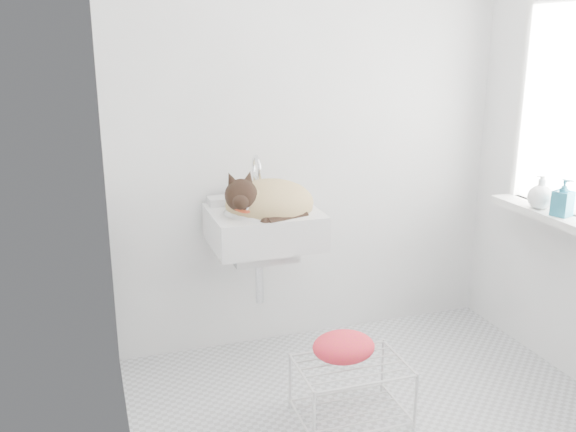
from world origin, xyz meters
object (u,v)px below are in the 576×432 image
object	(u,v)px
sink	(264,210)
wire_rack	(351,390)
bottle_b	(561,216)
bottle_c	(539,208)
cat	(267,203)

from	to	relation	value
sink	wire_rack	size ratio (longest dim) A/B	1.14
bottle_b	bottle_c	size ratio (longest dim) A/B	1.11
sink	wire_rack	bearing A→B (deg)	-70.89
wire_rack	bottle_b	size ratio (longest dim) A/B	2.57
sink	bottle_c	bearing A→B (deg)	-16.66
bottle_c	bottle_b	bearing A→B (deg)	-90.00
cat	bottle_c	distance (m)	1.39
cat	wire_rack	bearing A→B (deg)	-73.64
sink	bottle_b	size ratio (longest dim) A/B	2.94
wire_rack	bottle_b	bearing A→B (deg)	3.82
cat	bottle_c	world-z (taller)	cat
sink	bottle_b	xyz separation A→B (m)	(1.35, -0.56, 0.00)
cat	bottle_c	xyz separation A→B (m)	(1.34, -0.39, -0.04)
sink	wire_rack	distance (m)	0.97
bottle_b	sink	bearing A→B (deg)	157.52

